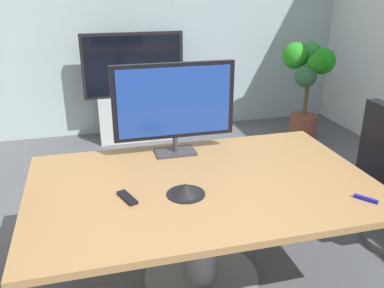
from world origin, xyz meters
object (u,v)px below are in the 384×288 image
object	(u,v)px
wall_display_unit	(135,104)
remote_control	(127,198)
potted_plant	(308,77)
tv_monitor	(174,104)
conference_phone	(186,190)
conference_table	(202,205)

from	to	relation	value
wall_display_unit	remote_control	xyz separation A→B (m)	(-0.40, -2.86, 0.30)
potted_plant	remote_control	distance (m)	3.40
tv_monitor	potted_plant	distance (m)	2.73
wall_display_unit	conference_phone	xyz separation A→B (m)	(-0.07, -2.89, 0.32)
conference_phone	wall_display_unit	bearing A→B (deg)	88.60
tv_monitor	wall_display_unit	bearing A→B (deg)	90.09
conference_table	wall_display_unit	distance (m)	2.76
conference_phone	potted_plant	bearing A→B (deg)	48.52
conference_table	conference_phone	world-z (taller)	conference_phone
conference_table	remote_control	size ratio (longest dim) A/B	12.20
conference_table	tv_monitor	bearing A→B (deg)	97.18
conference_table	potted_plant	size ratio (longest dim) A/B	1.75
wall_display_unit	remote_control	world-z (taller)	wall_display_unit
wall_display_unit	tv_monitor	bearing A→B (deg)	-89.91
tv_monitor	wall_display_unit	world-z (taller)	tv_monitor
potted_plant	remote_control	world-z (taller)	potted_plant
wall_display_unit	conference_phone	bearing A→B (deg)	-91.40
conference_phone	remote_control	world-z (taller)	conference_phone
conference_phone	remote_control	xyz separation A→B (m)	(-0.33, 0.03, -0.02)
tv_monitor	remote_control	world-z (taller)	tv_monitor
tv_monitor	conference_phone	bearing A→B (deg)	-96.87
wall_display_unit	conference_phone	distance (m)	2.91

